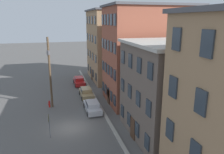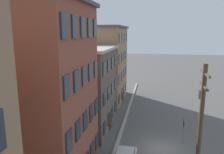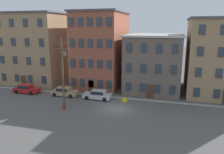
{
  "view_description": "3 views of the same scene",
  "coord_description": "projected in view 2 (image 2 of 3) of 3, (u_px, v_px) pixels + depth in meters",
  "views": [
    {
      "loc": [
        22.79,
        -1.45,
        11.89
      ],
      "look_at": [
        1.61,
        4.37,
        6.09
      ],
      "focal_mm": 35.0,
      "sensor_mm": 36.0,
      "label": 1
    },
    {
      "loc": [
        -20.75,
        1.18,
        11.54
      ],
      "look_at": [
        1.11,
        5.26,
        6.98
      ],
      "focal_mm": 35.0,
      "sensor_mm": 36.0,
      "label": 2
    },
    {
      "loc": [
        7.09,
        -27.7,
        11.23
      ],
      "look_at": [
        -1.86,
        4.06,
        3.51
      ],
      "focal_mm": 35.0,
      "sensor_mm": 36.0,
      "label": 3
    }
  ],
  "objects": [
    {
      "name": "caution_sign",
      "position": [
        183.0,
        127.0,
        22.84
      ],
      "size": [
        0.99,
        0.08,
        2.71
      ],
      "color": "slate",
      "rests_on": "ground_plane"
    },
    {
      "name": "apartment_midblock",
      "position": [
        11.0,
        93.0,
        16.96
      ],
      "size": [
        8.56,
        12.31,
        13.87
      ],
      "color": "brown",
      "rests_on": "ground_plane"
    },
    {
      "name": "ground_plane",
      "position": [
        161.0,
        148.0,
        22.09
      ],
      "size": [
        200.0,
        200.0,
        0.0
      ],
      "primitive_type": "plane",
      "color": "#565451"
    },
    {
      "name": "kerb_strip",
      "position": [
        117.0,
        144.0,
        22.88
      ],
      "size": [
        56.0,
        0.36,
        0.16
      ],
      "primitive_type": "cube",
      "color": "#9E998E",
      "rests_on": "ground_plane"
    },
    {
      "name": "apartment_far",
      "position": [
        66.0,
        87.0,
        26.9
      ],
      "size": [
        9.76,
        11.7,
        9.82
      ],
      "color": "#66564C",
      "rests_on": "ground_plane"
    },
    {
      "name": "utility_pole",
      "position": [
        200.0,
        130.0,
        13.9
      ],
      "size": [
        2.4,
        0.44,
        9.71
      ],
      "color": "brown",
      "rests_on": "ground_plane"
    },
    {
      "name": "apartment_annex",
      "position": [
        90.0,
        64.0,
        37.38
      ],
      "size": [
        11.66,
        11.97,
        12.56
      ],
      "color": "#9E7A56",
      "rests_on": "ground_plane"
    }
  ]
}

